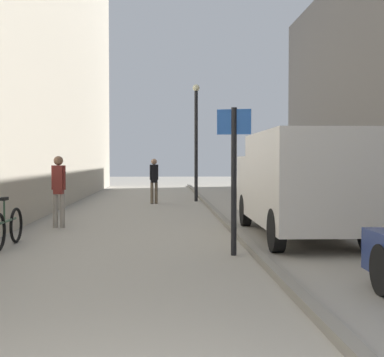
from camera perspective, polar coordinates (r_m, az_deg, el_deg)
name	(u,v)px	position (r m, az deg, el deg)	size (l,w,h in m)	color
ground_plane	(165,220)	(15.02, -2.87, -4.45)	(80.00, 80.00, 0.00)	gray
kerb_strip	(221,217)	(15.10, 3.15, -4.19)	(0.16, 40.00, 0.12)	slate
pedestrian_mid_block	(154,178)	(20.56, -4.10, 0.08)	(0.33, 0.26, 1.74)	brown
pedestrian_far_crossing	(59,186)	(13.62, -14.12, -0.82)	(0.35, 0.23, 1.78)	gray
delivery_van	(298,181)	(11.84, 11.28, -0.28)	(1.98, 5.58, 2.26)	silver
street_sign_post	(234,168)	(9.34, 4.52, 1.15)	(0.59, 0.19, 2.60)	black
lamp_post	(196,135)	(21.67, 0.44, 4.72)	(0.28, 0.28, 4.76)	black
bicycle_leaning	(8,228)	(10.87, -19.18, -4.99)	(0.12, 1.77, 0.98)	black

